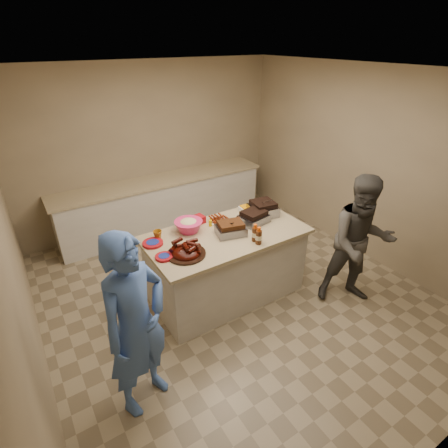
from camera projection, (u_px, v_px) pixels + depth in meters
room at (234, 294)px, 4.59m from camera, size 4.50×5.00×2.70m
back_counter at (164, 204)px, 6.01m from camera, size 3.60×0.64×0.90m
island at (226, 293)px, 4.61m from camera, size 1.94×1.03×0.92m
rib_platter at (186, 255)px, 3.76m from camera, size 0.47×0.47×0.17m
pulled_pork_tray at (231, 234)px, 4.15m from camera, size 0.39×0.33×0.10m
brisket_tray at (253, 222)px, 4.41m from camera, size 0.38×0.33×0.10m
roasting_pan at (263, 215)px, 4.60m from camera, size 0.37×0.37×0.13m
coleslaw_bowl at (189, 231)px, 4.21m from camera, size 0.34×0.34×0.23m
sausage_plate at (219, 222)px, 4.43m from camera, size 0.28×0.28×0.05m
mac_cheese_dish at (252, 211)px, 4.70m from camera, size 0.32×0.24×0.08m
bbq_bottle_a at (255, 241)px, 4.02m from camera, size 0.07×0.07×0.21m
bbq_bottle_b at (258, 244)px, 3.96m from camera, size 0.07×0.07×0.21m
mustard_bottle at (210, 226)px, 4.33m from camera, size 0.04×0.04×0.11m
sauce_bowl at (216, 222)px, 4.41m from camera, size 0.12×0.04×0.12m
plate_stack_large at (153, 244)px, 3.95m from camera, size 0.23×0.23×0.03m
plate_stack_small at (164, 258)px, 3.71m from camera, size 0.19×0.19×0.03m
plastic_cup at (158, 238)px, 4.07m from camera, size 0.10×0.10×0.10m
basket_stack at (197, 223)px, 4.40m from camera, size 0.20×0.16×0.09m
guest_blue at (147, 395)px, 3.30m from camera, size 1.31×1.87×0.42m
guest_gray at (348, 297)px, 4.54m from camera, size 1.56×1.85×0.63m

